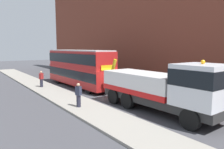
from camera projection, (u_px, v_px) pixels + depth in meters
The scene contains 7 objects.
ground_plane at pixel (117, 96), 19.02m from camera, with size 120.00×120.00×0.00m, color #424247.
near_kerb at pixel (74, 102), 16.59m from camera, with size 60.00×2.80×0.15m, color gray.
building_facade at pixel (169, 11), 21.85m from camera, with size 60.00×1.50×16.00m.
recovery_tow_truck at pixel (162, 87), 13.85m from camera, with size 10.17×2.86×3.67m.
double_decker_bus at pixel (79, 67), 23.44m from camera, with size 11.10×2.83×4.06m.
pedestrian_onlooker at pixel (41, 79), 22.49m from camera, with size 0.41×0.47×1.71m.
pedestrian_bystander at pixel (79, 95), 14.88m from camera, with size 0.47×0.39×1.71m.
Camera 1 is at (14.89, -11.19, 4.33)m, focal length 33.95 mm.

